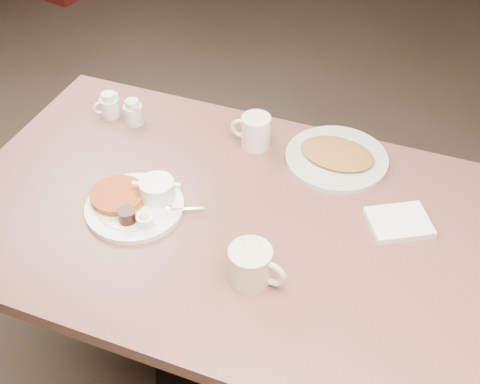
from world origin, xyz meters
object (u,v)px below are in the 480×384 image
(creamer_left, at_px, (109,106))
(hash_plate, at_px, (337,157))
(coffee_mug_near, at_px, (252,265))
(coffee_mug_far, at_px, (255,131))
(main_plate, at_px, (137,201))
(creamer_right, at_px, (133,112))
(diner_table, at_px, (237,260))

(creamer_left, height_order, hash_plate, creamer_left)
(coffee_mug_near, xyz_separation_m, hash_plate, (0.08, 0.49, -0.03))
(hash_plate, bearing_deg, coffee_mug_far, -175.87)
(main_plate, xyz_separation_m, hash_plate, (0.44, 0.38, -0.01))
(main_plate, height_order, creamer_right, creamer_right)
(creamer_left, bearing_deg, creamer_right, -3.95)
(coffee_mug_near, bearing_deg, hash_plate, 80.94)
(creamer_right, bearing_deg, main_plate, -60.55)
(coffee_mug_near, bearing_deg, diner_table, 120.65)
(diner_table, distance_m, coffee_mug_far, 0.38)
(main_plate, height_order, coffee_mug_near, coffee_mug_near)
(diner_table, height_order, creamer_left, creamer_left)
(main_plate, relative_size, coffee_mug_far, 2.77)
(coffee_mug_near, xyz_separation_m, coffee_mug_far, (-0.16, 0.47, 0.00))
(coffee_mug_far, relative_size, hash_plate, 0.38)
(coffee_mug_far, bearing_deg, hash_plate, 4.13)
(main_plate, height_order, coffee_mug_far, coffee_mug_far)
(diner_table, height_order, hash_plate, hash_plate)
(coffee_mug_far, xyz_separation_m, creamer_left, (-0.47, -0.02, -0.01))
(coffee_mug_near, distance_m, creamer_left, 0.78)
(main_plate, distance_m, coffee_mug_far, 0.41)
(coffee_mug_far, xyz_separation_m, hash_plate, (0.24, 0.02, -0.04))
(coffee_mug_near, height_order, creamer_right, coffee_mug_near)
(coffee_mug_near, distance_m, hash_plate, 0.50)
(diner_table, height_order, coffee_mug_far, coffee_mug_far)
(creamer_left, height_order, creamer_right, same)
(coffee_mug_near, distance_m, creamer_right, 0.71)
(diner_table, height_order, coffee_mug_near, coffee_mug_near)
(main_plate, distance_m, coffee_mug_near, 0.38)
(diner_table, bearing_deg, creamer_left, 152.45)
(diner_table, bearing_deg, coffee_mug_far, 101.38)
(main_plate, relative_size, creamer_left, 4.13)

